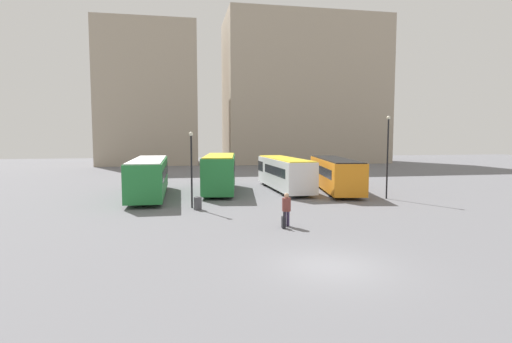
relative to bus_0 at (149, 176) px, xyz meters
name	(u,v)px	position (x,y,z in m)	size (l,w,h in m)	color
ground_plane	(331,267)	(8.05, -19.33, -1.67)	(160.00, 160.00, 0.00)	slate
building_block_left	(149,96)	(-2.91, 40.05, 10.30)	(16.54, 12.52, 23.94)	tan
building_block_right	(303,92)	(25.37, 40.05, 11.53)	(29.28, 14.49, 26.40)	tan
bus_0	(149,176)	(0.00, 0.00, 0.00)	(2.63, 11.85, 3.06)	#237A38
bus_1	(220,172)	(5.90, 1.59, 0.08)	(3.88, 9.87, 3.24)	#237A38
bus_2	(284,173)	(11.74, 1.78, -0.08)	(2.67, 11.10, 2.92)	silver
bus_3	(335,173)	(16.11, 0.58, -0.09)	(4.60, 12.24, 2.88)	orange
traveler	(286,206)	(8.16, -12.47, -0.59)	(0.50, 0.50, 1.82)	#382D4C
suitcase	(283,222)	(7.88, -12.90, -1.36)	(0.19, 0.38, 0.89)	black
lamp_post_0	(191,163)	(3.27, -5.91, 1.40)	(0.28, 0.28, 5.17)	black
lamp_post_1	(388,151)	(18.32, -4.67, 2.06)	(0.28, 0.28, 6.44)	black
trash_bin	(198,203)	(3.62, -6.66, -1.25)	(0.52, 0.52, 0.85)	#47474C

